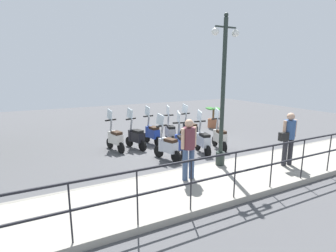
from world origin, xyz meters
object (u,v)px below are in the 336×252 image
object	(u,v)px
potted_palm	(213,119)
scooter_near_1	(203,140)
scooter_far_1	(170,132)
scooter_far_2	(152,133)
scooter_near_0	(220,137)
scooter_near_2	(181,143)
scooter_near_3	(167,146)
scooter_far_4	(115,138)
pedestrian_distant	(189,145)
pedestrian_with_bag	(289,135)
scooter_far_3	(136,137)
lamp_post_near	(223,102)
scooter_far_0	(190,130)

from	to	relation	value
potted_palm	scooter_near_1	distance (m)	4.61
potted_palm	scooter_near_1	size ratio (longest dim) A/B	0.69
scooter_far_1	scooter_far_2	world-z (taller)	same
scooter_near_0	scooter_near_2	xyz separation A→B (m)	(-0.01, 1.71, 0.00)
scooter_near_2	scooter_near_3	bearing A→B (deg)	121.49
scooter_near_1	scooter_far_4	bearing A→B (deg)	66.16
pedestrian_distant	scooter_far_1	size ratio (longest dim) A/B	1.03
pedestrian_with_bag	potted_palm	size ratio (longest dim) A/B	1.50
pedestrian_distant	scooter_far_3	bearing A→B (deg)	172.65
scooter_far_2	scooter_far_4	size ratio (longest dim) A/B	1.00
potted_palm	scooter_far_4	world-z (taller)	scooter_far_4
lamp_post_near	scooter_near_0	distance (m)	2.66
potted_palm	scooter_near_1	world-z (taller)	scooter_near_1
scooter_near_0	scooter_near_2	world-z (taller)	same
scooter_near_2	scooter_far_2	bearing A→B (deg)	24.22
lamp_post_near	scooter_far_4	distance (m)	4.31
scooter_far_0	scooter_far_2	world-z (taller)	same
scooter_far_4	scooter_far_1	bearing A→B (deg)	-103.81
scooter_near_3	scooter_far_1	world-z (taller)	same
scooter_near_3	scooter_far_0	bearing A→B (deg)	-65.58
pedestrian_distant	scooter_far_2	world-z (taller)	pedestrian_distant
potted_palm	pedestrian_distant	bearing A→B (deg)	137.78
scooter_near_2	scooter_far_3	world-z (taller)	same
scooter_far_3	pedestrian_with_bag	bearing A→B (deg)	-158.84
scooter_far_1	scooter_near_2	bearing A→B (deg)	177.25
pedestrian_distant	potted_palm	size ratio (longest dim) A/B	1.50
scooter_near_2	scooter_far_0	distance (m)	2.13
scooter_near_0	scooter_far_0	world-z (taller)	same
potted_palm	scooter_far_4	distance (m)	6.01
pedestrian_with_bag	scooter_near_3	xyz separation A→B (m)	(2.45, 2.74, -0.60)
scooter_near_1	scooter_far_3	distance (m)	2.54
pedestrian_with_bag	potted_palm	distance (m)	6.24
pedestrian_distant	scooter_near_0	size ratio (longest dim) A/B	1.03
scooter_near_2	scooter_far_3	bearing A→B (deg)	50.72
scooter_near_2	scooter_far_4	xyz separation A→B (m)	(1.64, 1.85, 0.00)
scooter_far_0	pedestrian_distant	bearing A→B (deg)	138.51
scooter_far_2	scooter_far_4	distance (m)	1.58
lamp_post_near	scooter_near_0	size ratio (longest dim) A/B	2.80
lamp_post_near	scooter_far_3	bearing A→B (deg)	24.81
scooter_far_1	scooter_far_2	xyz separation A→B (m)	(0.18, 0.72, 0.00)
scooter_far_2	scooter_far_3	distance (m)	0.85
potted_palm	scooter_near_3	world-z (taller)	scooter_near_3
potted_palm	scooter_far_1	world-z (taller)	scooter_far_1
lamp_post_near	scooter_far_0	size ratio (longest dim) A/B	2.80
scooter_far_3	scooter_far_4	distance (m)	0.78
scooter_far_2	scooter_far_1	bearing A→B (deg)	-112.11
pedestrian_distant	scooter_far_4	distance (m)	3.91
potted_palm	scooter_far_2	distance (m)	4.47
potted_palm	scooter_far_2	bearing A→B (deg)	109.84
lamp_post_near	pedestrian_distant	bearing A→B (deg)	107.92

